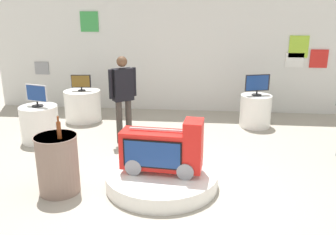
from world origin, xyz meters
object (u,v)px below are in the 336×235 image
Objects in this scene: main_display_pedestal at (162,179)px; novelty_firetruck_tv at (163,151)px; display_pedestal_right_rear at (40,124)px; shopper_browsing_rear at (123,93)px; tv_on_right_rear at (36,95)px; side_table_round at (58,164)px; tv_on_center_rear at (257,84)px; bottle_on_side_table at (59,130)px; display_pedestal_center_rear at (255,111)px; display_pedestal_left_rear at (83,106)px; tv_on_left_rear at (81,82)px.

main_display_pedestal is 0.45m from novelty_firetruck_tv.
novelty_firetruck_tv reaches higher than display_pedestal_right_rear.
main_display_pedestal is at bearing -31.82° from display_pedestal_right_rear.
novelty_firetruck_tv is at bearing -61.10° from shopper_browsing_rear.
tv_on_right_rear reaches higher than main_display_pedestal.
display_pedestal_right_rear is 0.86× the size of side_table_round.
shopper_browsing_rear reaches higher than tv_on_right_rear.
bottle_on_side_table is (-3.08, -3.42, 0.01)m from tv_on_center_rear.
main_display_pedestal is 1.95× the size of side_table_round.
display_pedestal_right_rear is (-4.36, -1.38, -0.61)m from tv_on_center_rear.
display_pedestal_center_rear is 0.42× the size of shopper_browsing_rear.
bottle_on_side_table is (1.29, -2.04, 0.62)m from display_pedestal_right_rear.
tv_on_right_rear is (-0.39, -1.44, 0.59)m from display_pedestal_left_rear.
tv_on_right_rear is (-2.62, 1.62, 0.84)m from main_display_pedestal.
display_pedestal_right_rear is (-0.39, -1.43, 0.00)m from display_pedestal_left_rear.
side_table_round is at bearing -103.06° from shopper_browsing_rear.
display_pedestal_right_rear is at bearing 105.91° from tv_on_right_rear.
side_table_round is at bearing -133.56° from display_pedestal_center_rear.
shopper_browsing_rear is (-0.95, 1.75, 0.88)m from main_display_pedestal.
shopper_browsing_rear reaches higher than display_pedestal_right_rear.
display_pedestal_center_rear is 4.62m from tv_on_right_rear.
side_table_round is (-3.18, -3.34, -0.53)m from tv_on_center_rear.
side_table_round is (1.19, -1.96, 0.08)m from display_pedestal_right_rear.
side_table_round is at bearing -167.10° from main_display_pedestal.
side_table_round is (-1.43, -0.33, 0.32)m from main_display_pedestal.
tv_on_left_rear is 1.43× the size of bottle_on_side_table.
display_pedestal_right_rear is (-2.64, 1.64, -0.20)m from novelty_firetruck_tv.
tv_on_center_rear reaches higher than main_display_pedestal.
display_pedestal_center_rear is 1.51× the size of tv_on_right_rear.
bottle_on_side_table is 0.19× the size of shopper_browsing_rear.
display_pedestal_left_rear is at bearing 179.29° from tv_on_center_rear.
tv_on_right_rear reaches higher than novelty_firetruck_tv.
bottle_on_side_table is at bearing -163.43° from novelty_firetruck_tv.
display_pedestal_center_rear is 2.27× the size of bottle_on_side_table.
novelty_firetruck_tv is 3.13m from tv_on_right_rear.
display_pedestal_left_rear reaches higher than main_display_pedestal.
display_pedestal_left_rear is at bearing 179.35° from display_pedestal_center_rear.
display_pedestal_center_rear is 0.61m from tv_on_center_rear.
tv_on_left_rear is 3.58m from bottle_on_side_table.
main_display_pedestal is at bearing 159.15° from novelty_firetruck_tv.
main_display_pedestal is 3.58m from tv_on_center_rear.
tv_on_right_rear is at bearing 148.31° from novelty_firetruck_tv.
tv_on_left_rear reaches higher than main_display_pedestal.
novelty_firetruck_tv is 2.23× the size of tv_on_center_rear.
display_pedestal_right_rear is 0.43× the size of shopper_browsing_rear.
display_pedestal_left_rear is 1.55× the size of tv_on_center_rear.
tv_on_left_rear reaches higher than side_table_round.
display_pedestal_left_rear and display_pedestal_center_rear have the same top height.
shopper_browsing_rear is (-2.69, -1.25, 0.02)m from tv_on_center_rear.
tv_on_right_rear reaches higher than tv_on_left_rear.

